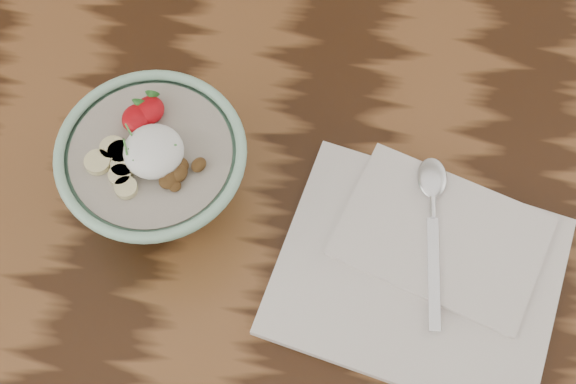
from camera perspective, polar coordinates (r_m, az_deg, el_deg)
name	(u,v)px	position (r cm, az deg, el deg)	size (l,w,h in cm)	color
table	(315,263)	(88.60, 1.96, -5.09)	(160.00, 90.00, 75.00)	black
breakfast_bowl	(156,170)	(76.98, -9.36, 1.56)	(17.61, 17.61, 12.06)	#93C6A8
napkin	(423,267)	(78.92, 9.56, -5.30)	(30.45, 26.69, 1.63)	silver
spoon	(432,201)	(80.23, 10.24, -0.62)	(3.32, 17.96, 0.94)	silver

